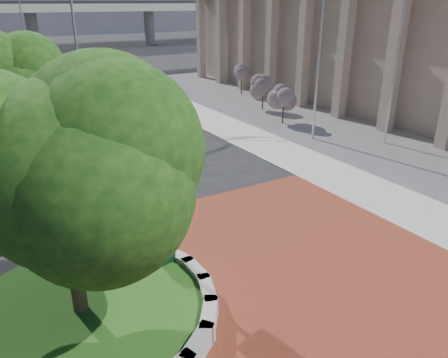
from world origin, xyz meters
TOP-DOWN VIEW (x-y plane):
  - ground at (0.00, 0.00)m, footprint 200.00×200.00m
  - plaza at (0.00, -1.00)m, footprint 12.00×12.00m
  - sidewalk at (16.00, 10.00)m, footprint 20.00×50.00m
  - planter_wall at (-2.71, -0.00)m, footprint 2.96×6.77m
  - grass_bed at (-5.00, 0.00)m, footprint 6.10×6.10m
  - civic_building at (23.60, 12.00)m, footprint 17.35×44.00m
  - tree_planter at (-5.00, 0.00)m, footprint 5.20×5.20m
  - tree_street at (-4.00, 18.00)m, footprint 4.40×4.40m
  - post_clock at (-2.35, 1.00)m, footprint 1.09×1.09m
  - parked_car at (-0.22, 38.87)m, footprint 2.76×4.71m
  - flagpole_a at (10.58, 9.05)m, footprint 1.78×0.20m
  - flagpole_b at (13.54, 6.30)m, footprint 1.65×0.22m
  - street_lamp_near at (1.48, 24.57)m, footprint 2.23×0.78m
  - street_lamp_far at (0.45, 43.14)m, footprint 1.70×0.88m
  - shrub_near at (11.20, 12.67)m, footprint 1.20×1.20m
  - shrub_mid at (12.42, 16.66)m, footprint 1.20×1.20m
  - shrub_far at (14.12, 22.20)m, footprint 1.20×1.20m

SIDE VIEW (x-z plane):
  - ground at x=0.00m, z-range 0.00..0.00m
  - plaza at x=0.00m, z-range 0.00..0.04m
  - sidewalk at x=16.00m, z-range 0.00..0.04m
  - grass_bed at x=-5.00m, z-range 0.00..0.40m
  - planter_wall at x=-2.71m, z-range 0.00..0.54m
  - parked_car at x=-0.22m, z-range 0.00..1.50m
  - shrub_near at x=11.20m, z-range 0.49..2.69m
  - shrub_mid at x=12.42m, z-range 0.49..2.69m
  - shrub_far at x=14.12m, z-range 0.49..2.69m
  - post_clock at x=-2.35m, z-range 0.22..4.74m
  - tree_street at x=-4.00m, z-range 0.52..5.96m
  - tree_planter at x=-5.00m, z-range 0.56..6.89m
  - civic_building at x=23.60m, z-range 0.03..8.63m
  - street_lamp_far at x=0.45m, z-range 0.69..8.74m
  - flagpole_b at x=13.54m, z-range 0.13..10.69m
  - flagpole_a at x=10.58m, z-range 0.14..11.51m
  - street_lamp_near at x=1.48m, z-range 0.87..11.00m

